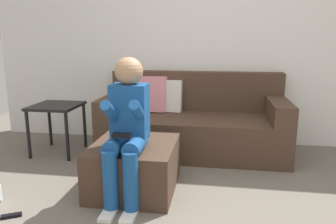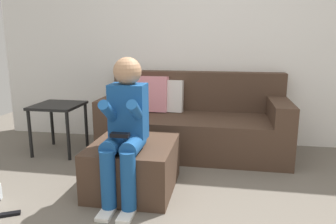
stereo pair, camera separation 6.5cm
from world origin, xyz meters
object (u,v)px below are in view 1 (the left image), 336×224
at_px(ottoman, 135,166).
at_px(remote_by_storage_bin, 11,216).
at_px(couch_sectional, 192,123).
at_px(person_seated, 127,125).
at_px(side_table, 57,112).

relative_size(ottoman, remote_by_storage_bin, 5.35).
relative_size(couch_sectional, person_seated, 1.79).
xyz_separation_m(couch_sectional, person_seated, (-0.40, -1.26, 0.30)).
bearing_deg(side_table, ottoman, -35.17).
xyz_separation_m(person_seated, remote_by_storage_bin, (-0.77, -0.40, -0.61)).
distance_m(ottoman, side_table, 1.35).
bearing_deg(ottoman, couch_sectional, 69.60).
xyz_separation_m(side_table, remote_by_storage_bin, (0.31, -1.35, -0.46)).
bearing_deg(remote_by_storage_bin, person_seated, -1.27).
bearing_deg(remote_by_storage_bin, ottoman, 8.61).
height_order(couch_sectional, ottoman, couch_sectional).
relative_size(couch_sectional, ottoman, 2.69).
bearing_deg(couch_sectional, ottoman, -110.40).
height_order(couch_sectional, remote_by_storage_bin, couch_sectional).
height_order(ottoman, person_seated, person_seated).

